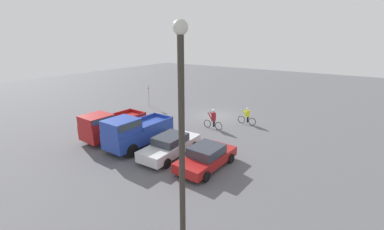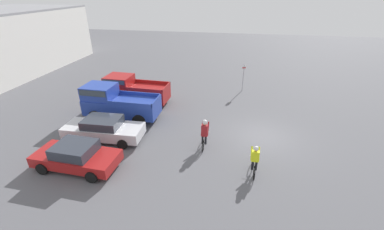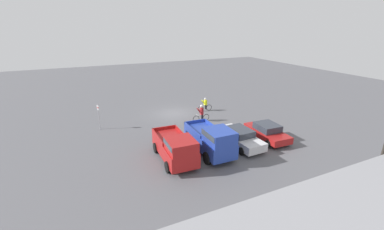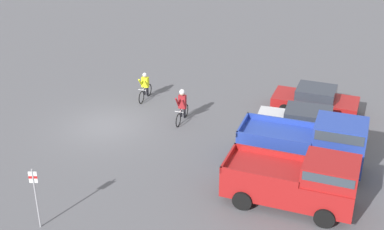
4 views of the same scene
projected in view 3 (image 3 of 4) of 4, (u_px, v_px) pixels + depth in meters
The scene contains 8 objects.
ground_plane at pixel (174, 113), 28.20m from camera, with size 80.00×80.00×0.00m, color #56565B.
sedan_0 at pixel (267, 131), 21.72m from camera, with size 2.15×4.35×1.36m.
sedan_1 at pixel (239, 137), 20.63m from camera, with size 2.04×4.78×1.40m.
pickup_truck_0 at pixel (212, 139), 18.94m from camera, with size 2.24×5.18×2.38m.
pickup_truck_1 at pixel (176, 147), 17.96m from camera, with size 2.34×4.98×2.15m.
cyclist_0 at pixel (201, 113), 25.67m from camera, with size 1.81×0.46×1.75m.
cyclist_1 at pixel (205, 104), 28.84m from camera, with size 1.72×0.46×1.55m.
fire_lane_sign at pixel (99, 114), 23.49m from camera, with size 0.12×0.29×2.44m.
Camera 3 is at (9.44, 25.01, 9.21)m, focal length 24.00 mm.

